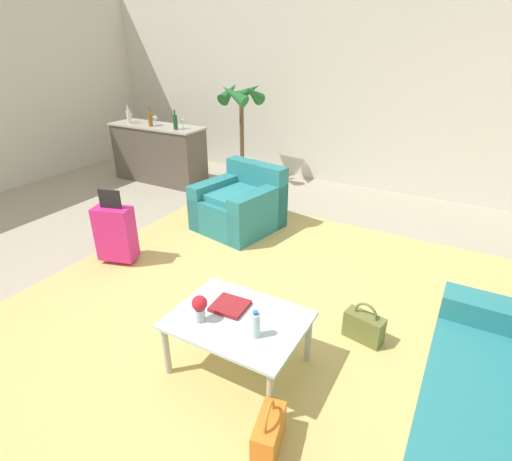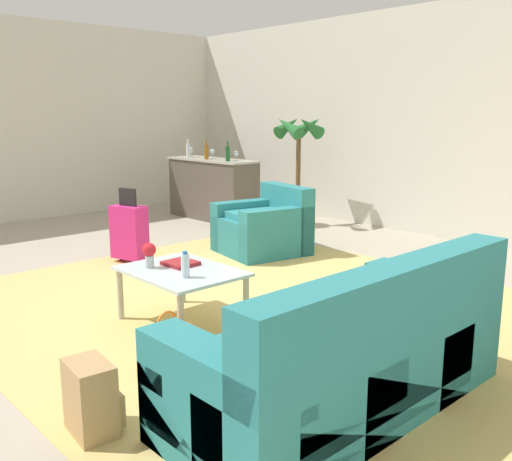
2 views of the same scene
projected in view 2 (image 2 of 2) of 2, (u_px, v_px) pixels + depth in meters
name	position (u px, v px, depth m)	size (l,w,h in m)	color
ground_plane	(202.00, 298.00, 5.24)	(12.00, 12.00, 0.00)	#A89E89
wall_back	(441.00, 122.00, 7.63)	(10.24, 0.12, 3.10)	beige
area_rug	(262.00, 309.00, 4.94)	(5.20, 4.40, 0.01)	tan
couch	(353.00, 360.00, 3.20)	(0.90, 2.11, 0.91)	teal
armchair	(266.00, 229.00, 6.93)	(1.07, 1.09, 0.81)	teal
coffee_table	(181.00, 277.00, 4.55)	(0.95, 0.72, 0.45)	silver
water_bottle	(185.00, 265.00, 4.30)	(0.06, 0.06, 0.20)	silver
coffee_table_book	(180.00, 263.00, 4.67)	(0.25, 0.23, 0.03)	maroon
flower_vase	(149.00, 253.00, 4.57)	(0.11, 0.11, 0.21)	#B2B7BC
bar_console	(213.00, 188.00, 9.10)	(1.69, 0.57, 0.96)	brown
wine_glass_leftmost	(191.00, 150.00, 9.41)	(0.08, 0.08, 0.15)	silver
wine_glass_left_of_centre	(212.00, 152.00, 8.99)	(0.08, 0.08, 0.15)	silver
wine_glass_right_of_centre	(236.00, 154.00, 8.57)	(0.08, 0.08, 0.15)	silver
wine_bottle_clear	(188.00, 150.00, 9.27)	(0.07, 0.07, 0.30)	silver
wine_bottle_amber	(206.00, 152.00, 8.92)	(0.07, 0.07, 0.30)	brown
wine_bottle_green	(228.00, 153.00, 8.55)	(0.07, 0.07, 0.30)	#194C23
suitcase_magenta	(129.00, 231.00, 6.46)	(0.45, 0.33, 0.85)	#D12375
handbag_olive	(314.00, 309.00, 4.58)	(0.34, 0.20, 0.36)	olive
handbag_orange	(167.00, 343.00, 3.91)	(0.20, 0.34, 0.36)	orange
backpack_tan	(92.00, 399.00, 3.01)	(0.32, 0.27, 0.40)	tan
potted_palm	(298.00, 173.00, 8.50)	(0.64, 0.64, 1.68)	#BCB299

